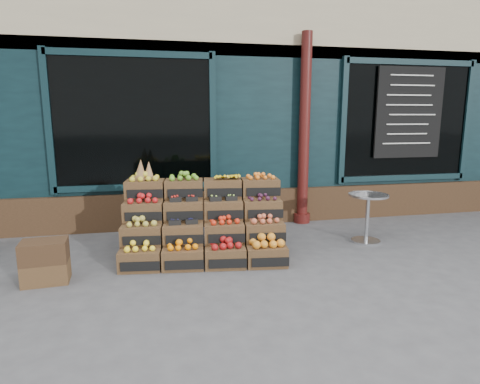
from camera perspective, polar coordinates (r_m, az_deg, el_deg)
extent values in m
plane|color=#49494C|center=(4.98, 3.99, -11.07)|extent=(60.00, 60.00, 0.00)
cube|color=black|center=(9.74, -4.45, 14.01)|extent=(12.00, 6.00, 4.80)
cube|color=black|center=(6.82, -1.05, 7.85)|extent=(12.00, 0.12, 3.00)
cube|color=#3A2617|center=(6.92, -0.91, -2.16)|extent=(12.00, 0.18, 0.60)
cube|color=black|center=(6.63, -14.85, 9.57)|extent=(2.40, 0.06, 2.00)
cube|color=black|center=(7.99, 22.52, 9.27)|extent=(2.40, 0.06, 2.00)
cylinder|color=#45120F|center=(6.95, 9.14, 8.60)|extent=(0.18, 0.18, 3.20)
cube|color=black|center=(7.93, 22.93, 10.32)|extent=(1.30, 0.04, 1.60)
cube|color=#4D351E|center=(5.12, -13.98, -9.24)|extent=(0.54, 0.40, 0.25)
cube|color=black|center=(4.96, -14.30, -10.25)|extent=(0.46, 0.07, 0.11)
cube|color=yellow|center=(5.07, -14.07, -7.49)|extent=(0.43, 0.31, 0.08)
cube|color=#4D351E|center=(5.06, -8.09, -9.25)|extent=(0.54, 0.40, 0.25)
cube|color=black|center=(4.90, -8.19, -10.27)|extent=(0.46, 0.07, 0.11)
cube|color=orange|center=(5.01, -8.14, -7.43)|extent=(0.43, 0.31, 0.09)
cube|color=#4D351E|center=(5.06, -2.12, -9.16)|extent=(0.54, 0.40, 0.25)
cube|color=black|center=(4.90, -2.01, -10.17)|extent=(0.46, 0.07, 0.11)
cube|color=maroon|center=(5.01, -2.14, -7.30)|extent=(0.43, 0.31, 0.10)
cube|color=#4D351E|center=(5.11, 3.78, -8.97)|extent=(0.54, 0.40, 0.25)
cube|color=black|center=(4.95, 4.11, -9.96)|extent=(0.46, 0.07, 0.11)
cube|color=orange|center=(5.05, 3.81, -7.01)|extent=(0.43, 0.31, 0.12)
cube|color=#4D351E|center=(5.24, -13.76, -5.88)|extent=(0.54, 0.40, 0.25)
cube|color=black|center=(5.07, -14.05, -6.75)|extent=(0.46, 0.07, 0.11)
cube|color=#A49639|center=(5.20, -13.84, -4.11)|extent=(0.43, 0.31, 0.08)
cube|color=#4D351E|center=(5.19, -8.04, -5.85)|extent=(0.54, 0.40, 0.25)
cube|color=black|center=(5.02, -8.14, -6.73)|extent=(0.46, 0.07, 0.11)
cube|color=#18183F|center=(5.15, -8.08, -4.36)|extent=(0.43, 0.31, 0.03)
cube|color=#4D351E|center=(5.18, -2.26, -5.75)|extent=(0.54, 0.40, 0.25)
cube|color=black|center=(5.01, -2.16, -6.63)|extent=(0.46, 0.07, 0.11)
cube|color=red|center=(5.14, -2.28, -4.02)|extent=(0.43, 0.31, 0.07)
cube|color=#4D351E|center=(5.23, 3.46, -5.61)|extent=(0.54, 0.40, 0.25)
cube|color=black|center=(5.07, 3.77, -6.47)|extent=(0.46, 0.07, 0.11)
cube|color=#C1593B|center=(5.19, 3.48, -3.85)|extent=(0.43, 0.31, 0.08)
cube|color=#4D351E|center=(5.38, -13.54, -2.68)|extent=(0.54, 0.40, 0.25)
cube|color=black|center=(5.21, -13.82, -3.42)|extent=(0.46, 0.07, 0.11)
cube|color=#AA1718|center=(5.34, -13.62, -0.93)|extent=(0.43, 0.31, 0.08)
cube|color=#4D351E|center=(5.33, -8.00, -2.61)|extent=(0.54, 0.40, 0.25)
cube|color=black|center=(5.15, -8.09, -3.36)|extent=(0.46, 0.07, 0.11)
cube|color=red|center=(5.30, -8.04, -1.12)|extent=(0.43, 0.31, 0.03)
cube|color=#4D351E|center=(5.32, -2.39, -2.52)|extent=(0.54, 0.40, 0.25)
cube|color=black|center=(5.15, -2.30, -3.27)|extent=(0.46, 0.07, 0.11)
cube|color=#AAD456|center=(5.29, -2.41, -1.05)|extent=(0.43, 0.31, 0.03)
cube|color=#4D351E|center=(5.37, 3.16, -2.41)|extent=(0.54, 0.40, 0.25)
cube|color=black|center=(5.20, 3.45, -3.14)|extent=(0.46, 0.07, 0.11)
cube|color=#3D172F|center=(5.34, 3.18, -0.77)|extent=(0.43, 0.31, 0.06)
cube|color=#4D351E|center=(5.53, -13.34, 0.36)|extent=(0.54, 0.40, 0.25)
cube|color=black|center=(5.36, -13.61, -0.27)|extent=(0.46, 0.07, 0.11)
cube|color=gold|center=(5.51, -13.42, 2.07)|extent=(0.43, 0.31, 0.08)
cube|color=#4D351E|center=(5.48, -7.96, 0.45)|extent=(0.54, 0.40, 0.25)
cube|color=black|center=(5.31, -8.05, -0.18)|extent=(0.46, 0.07, 0.11)
cube|color=#5D9B28|center=(5.46, -8.00, 2.18)|extent=(0.43, 0.31, 0.08)
cube|color=#4D351E|center=(5.48, -2.52, 0.54)|extent=(0.54, 0.40, 0.25)
cube|color=black|center=(5.30, -2.43, -0.08)|extent=(0.46, 0.07, 0.11)
cube|color=yellow|center=(5.45, -2.53, 2.23)|extent=(0.43, 0.31, 0.08)
cube|color=#4D351E|center=(5.53, 2.88, 0.62)|extent=(0.54, 0.40, 0.25)
cube|color=black|center=(5.35, 3.14, 0.01)|extent=(0.46, 0.07, 0.11)
cube|color=orange|center=(5.50, 2.89, 2.25)|extent=(0.43, 0.31, 0.07)
cube|color=#3A2617|center=(5.26, -5.11, -8.42)|extent=(2.09, 0.59, 0.25)
cube|color=#3A2617|center=(5.42, -5.13, -6.44)|extent=(2.09, 0.59, 0.50)
cube|color=#3A2617|center=(5.59, -5.15, -4.57)|extent=(2.09, 0.59, 0.75)
cone|color=olive|center=(5.49, -13.97, 3.10)|extent=(0.17, 0.17, 0.29)
cone|color=olive|center=(5.53, -12.85, 3.00)|extent=(0.15, 0.15, 0.25)
cube|color=#4D351E|center=(5.09, -25.85, -10.20)|extent=(0.51, 0.37, 0.24)
cube|color=#3A2617|center=(5.02, -26.08, -7.60)|extent=(0.51, 0.37, 0.24)
cylinder|color=#ADAFB4|center=(6.31, 17.45, -6.64)|extent=(0.42, 0.42, 0.03)
cylinder|color=#ADAFB4|center=(6.22, 17.62, -3.64)|extent=(0.06, 0.06, 0.69)
cylinder|color=#ADAFB4|center=(6.14, 17.81, -0.42)|extent=(0.58, 0.58, 0.03)
imported|color=#164E1D|center=(7.48, -14.40, 4.48)|extent=(0.91, 0.74, 2.14)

